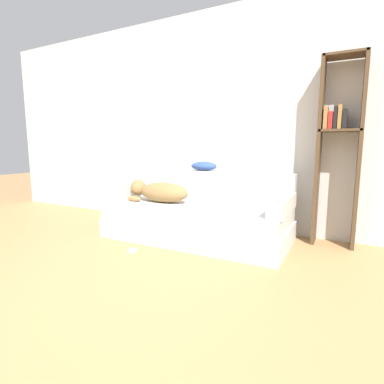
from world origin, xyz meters
TOP-DOWN VIEW (x-y plane):
  - ground_plane at (0.00, 0.00)m, footprint 20.00×20.00m
  - wall_back at (0.00, 2.36)m, footprint 7.89×0.06m
  - couch at (-0.11, 1.68)m, footprint 2.03×0.92m
  - couch_backrest at (-0.11, 2.07)m, footprint 1.99×0.15m
  - couch_arm_left at (-1.05, 1.68)m, footprint 0.15×0.73m
  - couch_arm_right at (0.83, 1.68)m, footprint 0.15×0.73m
  - dog at (-0.56, 1.62)m, footprint 0.76×0.30m
  - laptop at (0.02, 1.66)m, footprint 0.36×0.28m
  - throw_pillow at (-0.21, 2.08)m, footprint 0.33×0.19m
  - bookshelf at (1.26, 2.18)m, footprint 0.42×0.26m
  - power_adapter at (-0.48, 1.00)m, footprint 0.07×0.07m

SIDE VIEW (x-z plane):
  - ground_plane at x=0.00m, z-range 0.00..0.00m
  - power_adapter at x=-0.48m, z-range 0.00..0.03m
  - couch at x=-0.11m, z-range 0.00..0.40m
  - laptop at x=0.02m, z-range 0.40..0.42m
  - couch_arm_left at x=-1.05m, z-range 0.40..0.56m
  - couch_arm_right at x=0.83m, z-range 0.40..0.56m
  - dog at x=-0.56m, z-range 0.39..0.65m
  - couch_backrest at x=-0.11m, z-range 0.40..0.74m
  - throw_pillow at x=-0.21m, z-range 0.74..0.85m
  - bookshelf at x=1.26m, z-range 0.12..2.04m
  - wall_back at x=0.00m, z-range 0.00..2.70m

